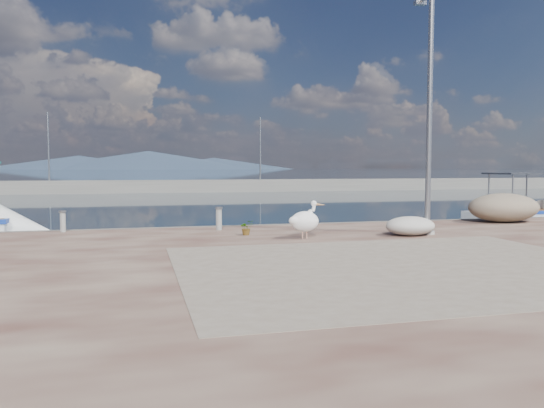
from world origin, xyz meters
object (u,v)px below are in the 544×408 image
(boat_right, at_px, (518,217))
(lamp_post, at_px, (429,121))
(pelican, at_px, (305,221))
(bollard_near, at_px, (219,217))

(boat_right, xyz_separation_m, lamp_post, (-8.50, -6.52, 3.60))
(boat_right, distance_m, lamp_post, 11.30)
(pelican, height_order, lamp_post, lamp_post)
(lamp_post, bearing_deg, boat_right, 37.49)
(lamp_post, bearing_deg, bollard_near, 156.75)
(bollard_near, bearing_deg, pelican, -51.74)
(lamp_post, relative_size, bollard_near, 9.58)
(boat_right, relative_size, pelican, 5.09)
(boat_right, xyz_separation_m, pelican, (-12.29, -6.58, 0.79))
(pelican, bearing_deg, bollard_near, 117.43)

